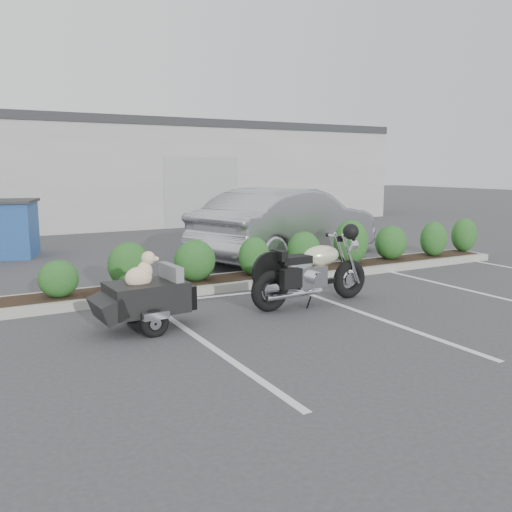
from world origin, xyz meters
TOP-DOWN VIEW (x-y plane):
  - ground at (0.00, 0.00)m, footprint 90.00×90.00m
  - planter_kerb at (1.00, 2.20)m, footprint 12.00×1.00m
  - building at (0.00, 17.00)m, footprint 26.00×10.00m
  - motorcycle at (0.82, 0.26)m, footprint 2.31×0.78m
  - pet_trailer at (-1.96, 0.28)m, footprint 1.84×1.03m
  - sedan at (2.85, 4.15)m, footprint 5.57×3.52m

SIDE VIEW (x-z plane):
  - ground at x=0.00m, z-range 0.00..0.00m
  - planter_kerb at x=1.00m, z-range 0.00..0.15m
  - pet_trailer at x=-1.96m, z-range -0.09..1.01m
  - motorcycle at x=0.82m, z-range -0.13..1.19m
  - sedan at x=2.85m, z-range 0.00..1.73m
  - building at x=0.00m, z-range 0.00..4.00m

